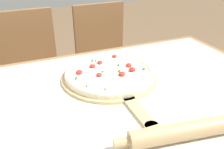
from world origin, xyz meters
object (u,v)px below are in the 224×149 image
pizza_peel (111,78)px  chair_right (104,56)px  chair_left (32,68)px  pizza (109,72)px  rolling_pin (182,132)px

pizza_peel → chair_right: 0.78m
chair_left → chair_right: (0.52, 0.00, 0.00)m
pizza → chair_right: size_ratio=0.43×
rolling_pin → chair_right: chair_right is taller
pizza_peel → chair_left: bearing=111.9°
pizza_peel → chair_left: chair_left is taller
pizza_peel → chair_right: bearing=71.6°
pizza_peel → rolling_pin: bearing=-82.4°
chair_left → rolling_pin: bearing=-75.5°
rolling_pin → chair_left: bearing=106.9°
pizza → chair_left: chair_left is taller
rolling_pin → chair_right: (0.18, 1.12, -0.25)m
pizza → rolling_pin: (0.05, -0.43, 0.00)m
rolling_pin → chair_right: 1.16m
pizza → chair_right: bearing=71.2°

